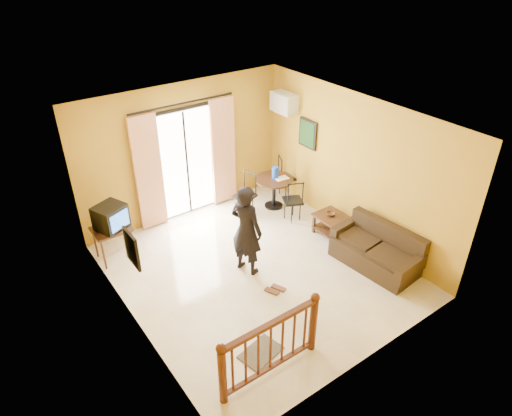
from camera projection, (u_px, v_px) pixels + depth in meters
ground at (257, 270)px, 8.16m from camera, size 5.00×5.00×0.00m
room_shell at (257, 187)px, 7.27m from camera, size 5.00×5.00×5.00m
balcony_door at (187, 162)px, 9.23m from camera, size 2.25×0.14×2.46m
tv_table at (112, 232)px, 8.19m from camera, size 0.65×0.54×0.65m
television at (111, 217)px, 8.04m from camera, size 0.63×0.61×0.45m
picture_left at (132, 249)px, 6.11m from camera, size 0.05×0.42×0.52m
dining_table at (274, 185)px, 9.78m from camera, size 0.82×0.82×0.68m
water_jug at (275, 173)px, 9.65m from camera, size 0.14×0.14×0.26m
serving_tray at (282, 178)px, 9.69m from camera, size 0.29×0.20×0.02m
dining_chairs at (275, 209)px, 9.96m from camera, size 1.79×1.43×0.95m
air_conditioner at (284, 103)px, 9.44m from camera, size 0.31×0.60×0.40m
botanical_print at (308, 134)px, 9.31m from camera, size 0.05×0.50×0.60m
coffee_table at (338, 226)px, 8.85m from camera, size 0.54×0.98×0.43m
bowl at (331, 214)px, 8.91m from camera, size 0.18×0.18×0.05m
sofa at (377, 251)px, 8.16m from camera, size 0.89×1.70×0.78m
standing_person at (246, 230)px, 7.74m from camera, size 0.58×0.71×1.69m
stair_balustrade at (271, 344)px, 5.98m from camera, size 1.63×0.13×1.04m
doormat at (261, 352)px, 6.55m from camera, size 0.67×0.52×0.02m
sandals at (275, 289)px, 7.70m from camera, size 0.33×0.27×0.03m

